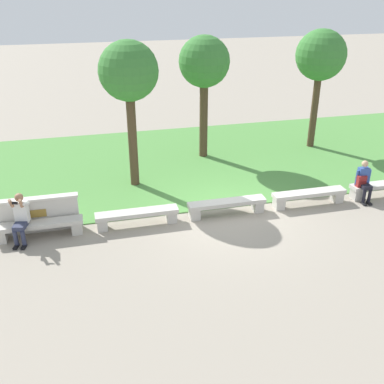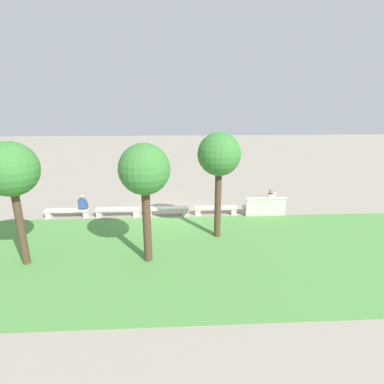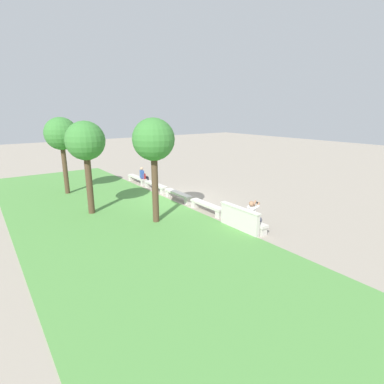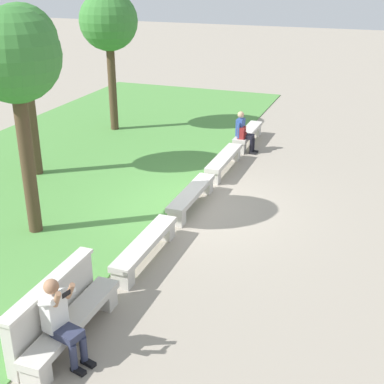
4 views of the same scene
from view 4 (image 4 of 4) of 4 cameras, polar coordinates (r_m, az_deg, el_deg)
name	(u,v)px [view 4 (image 4 of 4)]	position (r m, az deg, el deg)	size (l,w,h in m)	color
ground_plane	(192,207)	(12.76, -0.02, -1.65)	(80.00, 80.00, 0.00)	gray
grass_strip	(37,183)	(14.73, -16.24, 0.94)	(24.77, 8.00, 0.03)	#518E42
bench_main	(73,325)	(8.56, -12.56, -13.66)	(2.30, 0.40, 0.45)	beige
bench_near	(145,246)	(10.47, -5.00, -5.77)	(2.30, 0.40, 0.45)	beige
bench_mid	(192,196)	(12.63, -0.02, -0.38)	(2.30, 0.40, 0.45)	beige
bench_far	(224,160)	(14.95, 3.45, 3.40)	(2.30, 0.40, 0.45)	beige
bench_end	(248,134)	(17.35, 5.99, 6.14)	(2.30, 0.40, 0.45)	beige
backrest_wall_with_plaque	(53,309)	(8.60, -14.64, -11.97)	(2.18, 0.24, 1.01)	beige
person_photographer	(60,317)	(8.02, -13.87, -12.86)	(0.53, 0.78, 1.32)	black
person_distant	(244,131)	(16.45, 5.52, 6.53)	(0.48, 0.69, 1.26)	black
backpack	(242,133)	(16.39, 5.35, 6.31)	(0.28, 0.24, 0.43)	maroon
tree_behind_wall	(14,60)	(11.02, -18.44, 13.20)	(1.83, 1.83, 4.67)	#4C3826
tree_left_background	(109,23)	(18.34, -8.88, 17.37)	(1.90, 1.90, 4.60)	#4C3826
tree_right_background	(22,44)	(14.54, -17.69, 14.80)	(1.83, 1.83, 4.51)	#4C3826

